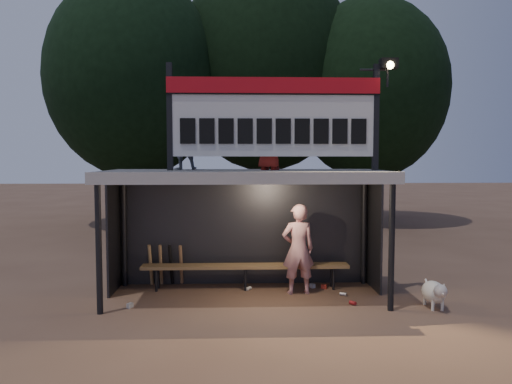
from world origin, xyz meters
TOP-DOWN VIEW (x-y plane):
  - ground at (0.00, 0.00)m, footprint 80.00×80.00m
  - player at (0.98, 0.20)m, footprint 0.66×0.48m
  - child_a at (-1.18, 0.38)m, footprint 0.62×0.53m
  - child_b at (0.44, 0.18)m, footprint 0.64×0.57m
  - dugout_shelter at (0.00, 0.24)m, footprint 5.10×2.08m
  - scoreboard_assembly at (0.56, -0.01)m, footprint 4.10×0.27m
  - bench at (0.00, 0.55)m, footprint 4.00×0.35m
  - tree_left at (-4.00, 10.00)m, footprint 6.46×6.46m
  - tree_mid at (1.00, 11.50)m, footprint 7.22×7.22m
  - tree_right at (5.00, 10.50)m, footprint 6.08×6.08m
  - dog at (3.18, -0.80)m, footprint 0.36×0.81m
  - bats at (-1.57, 0.82)m, footprint 0.68×0.35m
  - litter at (0.74, 0.07)m, footprint 3.94×1.31m

SIDE VIEW (x-z plane):
  - ground at x=0.00m, z-range 0.00..0.00m
  - litter at x=0.74m, z-range 0.00..0.08m
  - dog at x=3.18m, z-range 0.03..0.53m
  - bats at x=-1.57m, z-range 0.01..0.85m
  - bench at x=0.00m, z-range 0.19..0.67m
  - player at x=0.98m, z-range 0.00..1.69m
  - dugout_shelter at x=0.00m, z-range 0.69..3.01m
  - child_b at x=0.44m, z-range 2.32..3.41m
  - child_a at x=-1.18m, z-range 2.32..3.44m
  - scoreboard_assembly at x=0.56m, z-range 2.33..4.32m
  - tree_right at x=5.00m, z-range 0.83..9.55m
  - tree_left at x=-4.00m, z-range 0.88..10.15m
  - tree_mid at x=1.00m, z-range 0.99..11.34m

